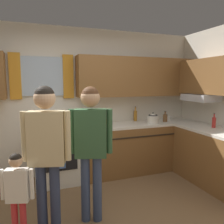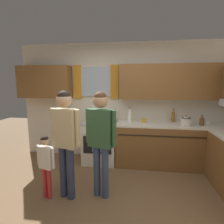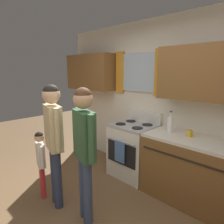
{
  "view_description": "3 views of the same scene",
  "coord_description": "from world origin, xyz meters",
  "px_view_note": "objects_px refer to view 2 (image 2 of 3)",
  "views": [
    {
      "loc": [
        -0.78,
        -2.16,
        1.65
      ],
      "look_at": [
        0.21,
        0.51,
        1.27
      ],
      "focal_mm": 36.23,
      "sensor_mm": 36.0,
      "label": 1
    },
    {
      "loc": [
        0.4,
        -2.23,
        1.72
      ],
      "look_at": [
        -0.04,
        0.85,
        1.23
      ],
      "focal_mm": 29.2,
      "sensor_mm": 36.0,
      "label": 2
    },
    {
      "loc": [
        1.58,
        -1.0,
        1.78
      ],
      "look_at": [
        -0.01,
        0.62,
        1.31
      ],
      "focal_mm": 31.93,
      "sensor_mm": 36.0,
      "label": 3
    }
  ],
  "objects_px": {
    "mug_ceramic_white": "(207,122)",
    "mug_mustard_yellow": "(144,120)",
    "bottle_milk_white": "(130,117)",
    "stovetop_kettle": "(186,121)",
    "adult_in_plaid": "(101,132)",
    "adult_holding_child": "(65,132)",
    "small_child": "(46,160)",
    "bottle_oil_amber": "(173,117)",
    "stove_oven": "(100,141)",
    "bottle_squat_brown": "(202,121)"
  },
  "relations": [
    {
      "from": "stovetop_kettle",
      "to": "adult_in_plaid",
      "type": "height_order",
      "value": "adult_in_plaid"
    },
    {
      "from": "mug_mustard_yellow",
      "to": "mug_ceramic_white",
      "type": "xyz_separation_m",
      "value": [
        1.25,
        -0.02,
        0.0
      ]
    },
    {
      "from": "adult_holding_child",
      "to": "mug_ceramic_white",
      "type": "bearing_deg",
      "value": 29.35
    },
    {
      "from": "bottle_oil_amber",
      "to": "mug_ceramic_white",
      "type": "height_order",
      "value": "bottle_oil_amber"
    },
    {
      "from": "mug_ceramic_white",
      "to": "adult_in_plaid",
      "type": "xyz_separation_m",
      "value": [
        -1.91,
        -1.26,
        0.06
      ]
    },
    {
      "from": "stove_oven",
      "to": "adult_holding_child",
      "type": "distance_m",
      "value": 1.47
    },
    {
      "from": "mug_ceramic_white",
      "to": "mug_mustard_yellow",
      "type": "bearing_deg",
      "value": 178.86
    },
    {
      "from": "adult_in_plaid",
      "to": "small_child",
      "type": "relative_size",
      "value": 1.66
    },
    {
      "from": "bottle_squat_brown",
      "to": "mug_mustard_yellow",
      "type": "xyz_separation_m",
      "value": [
        -1.13,
        0.08,
        -0.03
      ]
    },
    {
      "from": "bottle_milk_white",
      "to": "stovetop_kettle",
      "type": "height_order",
      "value": "bottle_milk_white"
    },
    {
      "from": "mug_mustard_yellow",
      "to": "adult_holding_child",
      "type": "xyz_separation_m",
      "value": [
        -1.16,
        -1.38,
        0.07
      ]
    },
    {
      "from": "bottle_squat_brown",
      "to": "mug_mustard_yellow",
      "type": "bearing_deg",
      "value": 175.76
    },
    {
      "from": "bottle_oil_amber",
      "to": "small_child",
      "type": "bearing_deg",
      "value": -142.04
    },
    {
      "from": "adult_holding_child",
      "to": "small_child",
      "type": "bearing_deg",
      "value": -169.43
    },
    {
      "from": "bottle_milk_white",
      "to": "mug_mustard_yellow",
      "type": "xyz_separation_m",
      "value": [
        0.3,
        -0.0,
        -0.07
      ]
    },
    {
      "from": "stove_oven",
      "to": "bottle_milk_white",
      "type": "bearing_deg",
      "value": 3.52
    },
    {
      "from": "stove_oven",
      "to": "stovetop_kettle",
      "type": "height_order",
      "value": "stovetop_kettle"
    },
    {
      "from": "mug_mustard_yellow",
      "to": "bottle_squat_brown",
      "type": "bearing_deg",
      "value": -4.24
    },
    {
      "from": "bottle_oil_amber",
      "to": "stovetop_kettle",
      "type": "distance_m",
      "value": 0.41
    },
    {
      "from": "bottle_squat_brown",
      "to": "adult_in_plaid",
      "type": "height_order",
      "value": "adult_in_plaid"
    },
    {
      "from": "bottle_milk_white",
      "to": "mug_ceramic_white",
      "type": "bearing_deg",
      "value": -1.07
    },
    {
      "from": "stove_oven",
      "to": "small_child",
      "type": "xyz_separation_m",
      "value": [
        -0.53,
        -1.4,
        0.14
      ]
    },
    {
      "from": "stove_oven",
      "to": "bottle_squat_brown",
      "type": "bearing_deg",
      "value": -1.36
    },
    {
      "from": "bottle_milk_white",
      "to": "mug_ceramic_white",
      "type": "distance_m",
      "value": 1.55
    },
    {
      "from": "small_child",
      "to": "bottle_milk_white",
      "type": "bearing_deg",
      "value": 51.15
    },
    {
      "from": "stove_oven",
      "to": "bottle_milk_white",
      "type": "height_order",
      "value": "bottle_milk_white"
    },
    {
      "from": "stovetop_kettle",
      "to": "adult_in_plaid",
      "type": "relative_size",
      "value": 0.17
    },
    {
      "from": "stove_oven",
      "to": "bottle_oil_amber",
      "type": "bearing_deg",
      "value": 8.24
    },
    {
      "from": "stovetop_kettle",
      "to": "adult_in_plaid",
      "type": "bearing_deg",
      "value": -143.04
    },
    {
      "from": "adult_in_plaid",
      "to": "bottle_milk_white",
      "type": "bearing_deg",
      "value": 74.21
    },
    {
      "from": "mug_ceramic_white",
      "to": "adult_holding_child",
      "type": "height_order",
      "value": "adult_holding_child"
    },
    {
      "from": "bottle_squat_brown",
      "to": "adult_holding_child",
      "type": "xyz_separation_m",
      "value": [
        -2.29,
        -1.3,
        0.04
      ]
    },
    {
      "from": "mug_ceramic_white",
      "to": "small_child",
      "type": "relative_size",
      "value": 0.13
    },
    {
      "from": "stove_oven",
      "to": "bottle_oil_amber",
      "type": "distance_m",
      "value": 1.66
    },
    {
      "from": "stove_oven",
      "to": "mug_ceramic_white",
      "type": "bearing_deg",
      "value": 0.26
    },
    {
      "from": "bottle_milk_white",
      "to": "mug_ceramic_white",
      "type": "height_order",
      "value": "bottle_milk_white"
    },
    {
      "from": "bottle_oil_amber",
      "to": "mug_ceramic_white",
      "type": "xyz_separation_m",
      "value": [
        0.62,
        -0.22,
        -0.06
      ]
    },
    {
      "from": "mug_mustard_yellow",
      "to": "adult_holding_child",
      "type": "relative_size",
      "value": 0.07
    },
    {
      "from": "mug_ceramic_white",
      "to": "adult_in_plaid",
      "type": "distance_m",
      "value": 2.29
    },
    {
      "from": "stovetop_kettle",
      "to": "mug_mustard_yellow",
      "type": "bearing_deg",
      "value": 167.6
    },
    {
      "from": "adult_holding_child",
      "to": "stove_oven",
      "type": "bearing_deg",
      "value": 80.2
    },
    {
      "from": "stovetop_kettle",
      "to": "stove_oven",
      "type": "bearing_deg",
      "value": 175.3
    },
    {
      "from": "bottle_squat_brown",
      "to": "adult_in_plaid",
      "type": "bearing_deg",
      "value": -146.21
    },
    {
      "from": "bottle_oil_amber",
      "to": "bottle_squat_brown",
      "type": "height_order",
      "value": "bottle_oil_amber"
    },
    {
      "from": "mug_mustard_yellow",
      "to": "adult_in_plaid",
      "type": "xyz_separation_m",
      "value": [
        -0.66,
        -1.28,
        0.07
      ]
    },
    {
      "from": "mug_mustard_yellow",
      "to": "bottle_milk_white",
      "type": "bearing_deg",
      "value": 179.2
    },
    {
      "from": "bottle_oil_amber",
      "to": "bottle_milk_white",
      "type": "bearing_deg",
      "value": -168.61
    },
    {
      "from": "stove_oven",
      "to": "bottle_squat_brown",
      "type": "xyz_separation_m",
      "value": [
        2.05,
        -0.05,
        0.51
      ]
    },
    {
      "from": "mug_mustard_yellow",
      "to": "adult_in_plaid",
      "type": "relative_size",
      "value": 0.07
    },
    {
      "from": "mug_mustard_yellow",
      "to": "small_child",
      "type": "distance_m",
      "value": 2.07
    }
  ]
}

